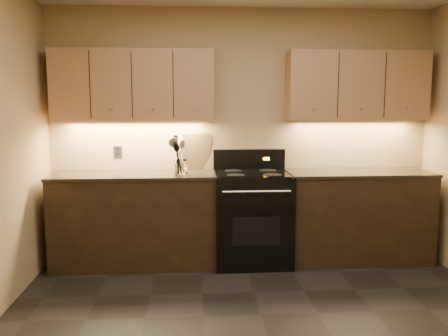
{
  "coord_description": "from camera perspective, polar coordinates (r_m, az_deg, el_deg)",
  "views": [
    {
      "loc": [
        -0.52,
        -3.0,
        1.62
      ],
      "look_at": [
        -0.22,
        1.45,
        1.01
      ],
      "focal_mm": 38.0,
      "sensor_mm": 36.0,
      "label": 1
    }
  ],
  "objects": [
    {
      "name": "steel_spatula",
      "position": [
        4.63,
        -4.88,
        1.81
      ],
      "size": [
        0.19,
        0.13,
        0.41
      ],
      "primitive_type": null,
      "rotation": [
        0.13,
        -0.18,
        -0.38
      ],
      "color": "silver",
      "rests_on": "utensil_crock"
    },
    {
      "name": "stove",
      "position": [
        4.86,
        3.37,
        -5.83
      ],
      "size": [
        0.76,
        0.68,
        1.14
      ],
      "color": "black",
      "rests_on": "ground"
    },
    {
      "name": "upper_cab_left",
      "position": [
        4.89,
        -10.81,
        9.74
      ],
      "size": [
        1.6,
        0.3,
        0.7
      ],
      "primitive_type": "cube",
      "color": "#A17650",
      "rests_on": "wall_back"
    },
    {
      "name": "black_spoon",
      "position": [
        4.64,
        -5.44,
        1.31
      ],
      "size": [
        0.08,
        0.17,
        0.31
      ],
      "primitive_type": null,
      "rotation": [
        0.36,
        -0.07,
        -0.02
      ],
      "color": "black",
      "rests_on": "utensil_crock"
    },
    {
      "name": "steel_skimmer",
      "position": [
        4.62,
        -4.92,
        1.47
      ],
      "size": [
        0.2,
        0.12,
        0.35
      ],
      "primitive_type": null,
      "rotation": [
        0.04,
        -0.31,
        0.11
      ],
      "color": "silver",
      "rests_on": "utensil_crock"
    },
    {
      "name": "outlet_plate",
      "position": [
        5.08,
        -12.66,
        1.94
      ],
      "size": [
        0.08,
        0.01,
        0.12
      ],
      "primitive_type": "cube",
      "color": "#B2B5BA",
      "rests_on": "wall_back"
    },
    {
      "name": "counter_right",
      "position": [
        5.13,
        15.68,
        -5.52
      ],
      "size": [
        1.46,
        0.62,
        0.93
      ],
      "color": "black",
      "rests_on": "ground"
    },
    {
      "name": "cutting_board",
      "position": [
        4.99,
        -3.37,
        2.03
      ],
      "size": [
        0.31,
        0.14,
        0.39
      ],
      "primitive_type": "cube",
      "rotation": [
        0.14,
        0.0,
        0.24
      ],
      "color": "tan",
      "rests_on": "counter_left"
    },
    {
      "name": "counter_left",
      "position": [
        4.88,
        -10.63,
        -6.06
      ],
      "size": [
        1.62,
        0.62,
        0.93
      ],
      "color": "black",
      "rests_on": "ground"
    },
    {
      "name": "utensil_crock",
      "position": [
        4.64,
        -5.23,
        0.07
      ],
      "size": [
        0.15,
        0.15,
        0.15
      ],
      "color": "white",
      "rests_on": "counter_left"
    },
    {
      "name": "black_turner",
      "position": [
        4.6,
        -5.15,
        1.58
      ],
      "size": [
        0.16,
        0.17,
        0.38
      ],
      "primitive_type": null,
      "rotation": [
        -0.25,
        -0.14,
        0.25
      ],
      "color": "black",
      "rests_on": "utensil_crock"
    },
    {
      "name": "upper_cab_right",
      "position": [
        5.14,
        15.67,
        9.49
      ],
      "size": [
        1.44,
        0.3,
        0.7
      ],
      "primitive_type": "cube",
      "color": "#A17650",
      "rests_on": "wall_back"
    },
    {
      "name": "wooden_spoon",
      "position": [
        4.62,
        -5.69,
        1.31
      ],
      "size": [
        0.13,
        0.1,
        0.32
      ],
      "primitive_type": null,
      "rotation": [
        -0.04,
        0.2,
        0.28
      ],
      "color": "tan",
      "rests_on": "utensil_crock"
    },
    {
      "name": "wall_back",
      "position": [
        5.04,
        2.09,
        4.12
      ],
      "size": [
        4.0,
        0.04,
        2.6
      ],
      "primitive_type": "cube",
      "color": "tan",
      "rests_on": "ground"
    }
  ]
}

